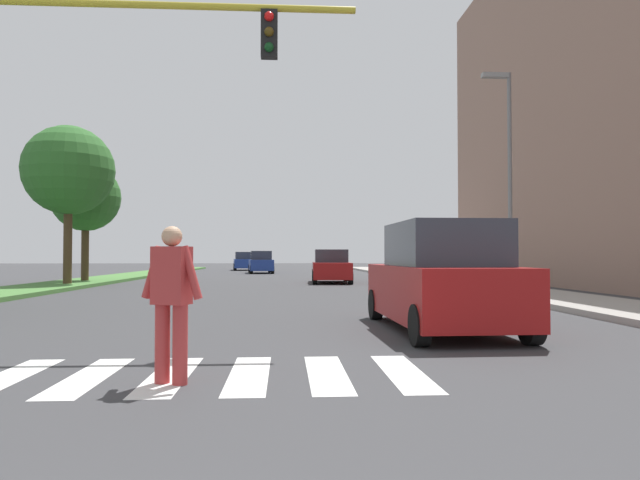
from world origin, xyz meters
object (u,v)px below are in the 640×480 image
at_px(suv_crossing, 441,280).
at_px(sedan_far_horizon, 244,262).
at_px(sedan_midblock, 331,267).
at_px(tree_far, 69,171).
at_px(street_lamp_right, 507,161).
at_px(tree_distant, 86,198).
at_px(pedestrian_performer, 172,296).
at_px(sedan_distant, 261,263).

relative_size(suv_crossing, sedan_far_horizon, 0.99).
distance_m(sedan_midblock, sedan_far_horizon, 25.44).
bearing_deg(tree_far, street_lamp_right, -20.79).
relative_size(tree_distant, sedan_far_horizon, 1.23).
bearing_deg(tree_far, sedan_far_horizon, 78.58).
distance_m(pedestrian_performer, suv_crossing, 5.78).
xyz_separation_m(tree_distant, suv_crossing, (12.65, -18.42, -3.28)).
relative_size(tree_far, street_lamp_right, 0.92).
relative_size(street_lamp_right, sedan_far_horizon, 1.60).
relative_size(street_lamp_right, sedan_midblock, 1.67).
bearing_deg(suv_crossing, sedan_distant, 97.88).
height_order(tree_far, sedan_midblock, tree_far).
xyz_separation_m(tree_far, pedestrian_performer, (8.23, -19.31, -4.14)).
relative_size(suv_crossing, sedan_midblock, 1.03).
bearing_deg(sedan_distant, tree_far, -112.01).
bearing_deg(street_lamp_right, sedan_distant, 110.48).
height_order(tree_far, tree_distant, tree_far).
bearing_deg(street_lamp_right, tree_distant, 150.88).
height_order(suv_crossing, sedan_distant, suv_crossing).
height_order(pedestrian_performer, sedan_midblock, pedestrian_performer).
distance_m(street_lamp_right, suv_crossing, 10.59).
xyz_separation_m(tree_distant, pedestrian_performer, (8.58, -22.53, -3.28)).
distance_m(street_lamp_right, sedan_distant, 27.23).
bearing_deg(tree_far, sedan_distant, 67.99).
height_order(street_lamp_right, sedan_distant, street_lamp_right).
height_order(pedestrian_performer, sedan_distant, sedan_distant).
height_order(tree_distant, street_lamp_right, street_lamp_right).
height_order(tree_distant, sedan_distant, tree_distant).
xyz_separation_m(street_lamp_right, suv_crossing, (-4.73, -8.74, -3.66)).
height_order(street_lamp_right, sedan_midblock, street_lamp_right).
bearing_deg(street_lamp_right, pedestrian_performer, -124.43).
distance_m(street_lamp_right, sedan_far_horizon, 36.42).
relative_size(street_lamp_right, suv_crossing, 1.62).
relative_size(tree_distant, pedestrian_performer, 3.41).
bearing_deg(sedan_distant, suv_crossing, -82.12).
relative_size(tree_far, sedan_midblock, 1.53).
bearing_deg(sedan_midblock, suv_crossing, -88.37).
distance_m(tree_distant, sedan_far_horizon, 25.64).
relative_size(tree_distant, sedan_midblock, 1.28).
relative_size(sedan_midblock, sedan_far_horizon, 0.96).
xyz_separation_m(suv_crossing, sedan_midblock, (-0.52, 18.44, -0.16)).
relative_size(street_lamp_right, pedestrian_performer, 4.44).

